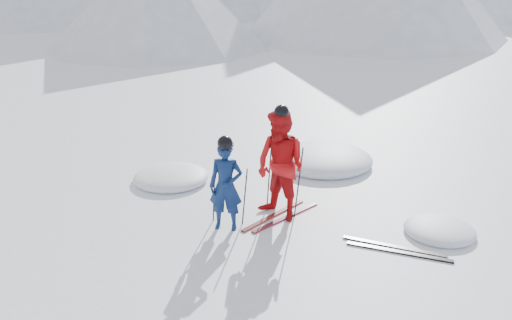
% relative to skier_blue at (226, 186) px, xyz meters
% --- Properties ---
extents(ground, '(160.00, 160.00, 0.00)m').
position_rel_skier_blue_xyz_m(ground, '(2.38, 0.14, -0.80)').
color(ground, white).
rests_on(ground, ground).
extents(skier_blue, '(0.65, 0.50, 1.60)m').
position_rel_skier_blue_xyz_m(skier_blue, '(0.00, 0.00, 0.00)').
color(skier_blue, '#0D2151').
rests_on(skier_blue, ground).
extents(skier_red, '(1.21, 1.09, 2.02)m').
position_rel_skier_blue_xyz_m(skier_red, '(0.75, 0.73, 0.21)').
color(skier_red, red).
rests_on(skier_red, ground).
extents(pole_blue_left, '(0.11, 0.08, 1.07)m').
position_rel_skier_blue_xyz_m(pole_blue_left, '(-0.30, 0.15, -0.27)').
color(pole_blue_left, black).
rests_on(pole_blue_left, ground).
extents(pole_blue_right, '(0.11, 0.07, 1.07)m').
position_rel_skier_blue_xyz_m(pole_blue_right, '(0.25, 0.25, -0.27)').
color(pole_blue_right, black).
rests_on(pole_blue_right, ground).
extents(pole_red_left, '(0.13, 0.10, 1.35)m').
position_rel_skier_blue_xyz_m(pole_red_left, '(0.45, 0.98, -0.13)').
color(pole_red_left, black).
rests_on(pole_red_left, ground).
extents(pole_red_right, '(0.13, 0.09, 1.35)m').
position_rel_skier_blue_xyz_m(pole_red_right, '(1.05, 0.88, -0.13)').
color(pole_red_right, black).
rests_on(pole_red_right, ground).
extents(ski_worn_left, '(0.70, 1.62, 0.03)m').
position_rel_skier_blue_xyz_m(ski_worn_left, '(0.63, 0.73, -0.79)').
color(ski_worn_left, black).
rests_on(ski_worn_left, ground).
extents(ski_worn_right, '(0.81, 1.58, 0.03)m').
position_rel_skier_blue_xyz_m(ski_worn_right, '(0.87, 0.73, -0.79)').
color(ski_worn_right, black).
rests_on(ski_worn_right, ground).
extents(ski_loose_a, '(1.70, 0.18, 0.03)m').
position_rel_skier_blue_xyz_m(ski_loose_a, '(2.86, 0.31, -0.79)').
color(ski_loose_a, black).
rests_on(ski_loose_a, ground).
extents(ski_loose_b, '(1.70, 0.12, 0.03)m').
position_rel_skier_blue_xyz_m(ski_loose_b, '(2.96, 0.16, -0.79)').
color(ski_loose_b, black).
rests_on(ski_loose_b, ground).
extents(snow_lumps, '(9.58, 7.19, 0.50)m').
position_rel_skier_blue_xyz_m(snow_lumps, '(0.83, 2.67, -0.80)').
color(snow_lumps, white).
rests_on(snow_lumps, ground).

